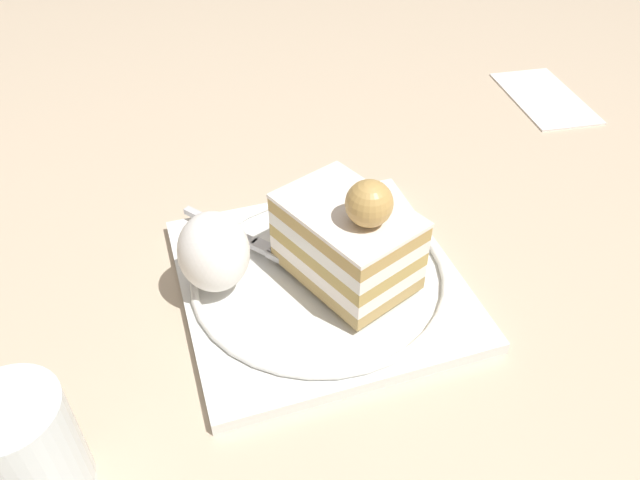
# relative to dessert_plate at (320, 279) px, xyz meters

# --- Properties ---
(ground_plane) EXTENTS (2.40, 2.40, 0.00)m
(ground_plane) POSITION_rel_dessert_plate_xyz_m (0.01, -0.03, -0.01)
(ground_plane) COLOR #C7B194
(dessert_plate) EXTENTS (0.22, 0.22, 0.02)m
(dessert_plate) POSITION_rel_dessert_plate_xyz_m (0.00, 0.00, 0.00)
(dessert_plate) COLOR white
(dessert_plate) RESTS_ON ground_plane
(cake_slice) EXTENTS (0.10, 0.12, 0.09)m
(cake_slice) POSITION_rel_dessert_plate_xyz_m (0.02, -0.01, 0.04)
(cake_slice) COLOR tan
(cake_slice) RESTS_ON dessert_plate
(whipped_cream_dollop) EXTENTS (0.05, 0.05, 0.06)m
(whipped_cream_dollop) POSITION_rel_dessert_plate_xyz_m (-0.07, 0.00, 0.04)
(whipped_cream_dollop) COLOR white
(whipped_cream_dollop) RESTS_ON dessert_plate
(fork) EXTENTS (0.08, 0.09, 0.00)m
(fork) POSITION_rel_dessert_plate_xyz_m (-0.05, 0.05, 0.01)
(fork) COLOR silver
(fork) RESTS_ON dessert_plate
(drink_glass_near) EXTENTS (0.05, 0.05, 0.07)m
(drink_glass_near) POSITION_rel_dessert_plate_xyz_m (-0.18, -0.12, 0.02)
(drink_glass_near) COLOR silver
(drink_glass_near) RESTS_ON ground_plane
(folded_napkin) EXTENTS (0.07, 0.13, 0.00)m
(folded_napkin) POSITION_rel_dessert_plate_xyz_m (0.30, 0.24, -0.01)
(folded_napkin) COLOR white
(folded_napkin) RESTS_ON ground_plane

